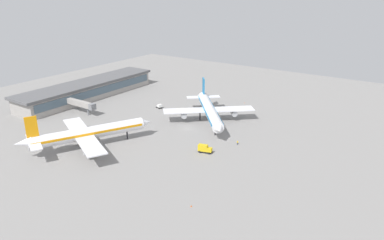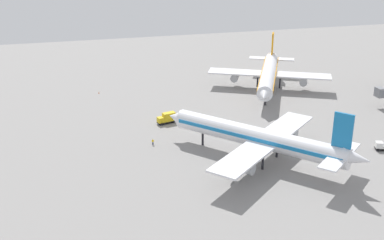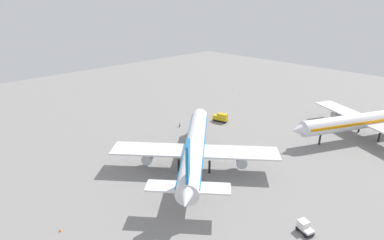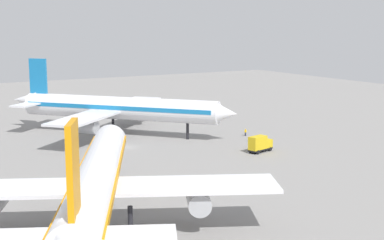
# 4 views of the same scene
# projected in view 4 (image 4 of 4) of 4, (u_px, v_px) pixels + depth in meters

# --- Properties ---
(ground) EXTENTS (288.00, 288.00, 0.00)m
(ground) POSITION_uv_depth(u_px,v_px,m) (127.00, 147.00, 115.12)
(ground) COLOR gray
(airplane_at_gate) EXTENTS (45.70, 41.83, 17.00)m
(airplane_at_gate) POSITION_uv_depth(u_px,v_px,m) (117.00, 108.00, 127.27)
(airplane_at_gate) COLOR white
(airplane_at_gate) RESTS_ON ground
(airplane_taxiing) EXTENTS (51.64, 42.95, 16.91)m
(airplane_taxiing) POSITION_uv_depth(u_px,v_px,m) (97.00, 179.00, 68.98)
(airplane_taxiing) COLOR white
(airplane_taxiing) RESTS_ON ground
(catering_truck) EXTENTS (3.32, 5.90, 3.30)m
(catering_truck) POSITION_uv_depth(u_px,v_px,m) (260.00, 144.00, 110.39)
(catering_truck) COLOR black
(catering_truck) RESTS_ON ground
(ground_crew_worker) EXTENTS (0.43, 0.57, 1.67)m
(ground_crew_worker) POSITION_uv_depth(u_px,v_px,m) (245.00, 132.00, 126.48)
(ground_crew_worker) COLOR #1E2338
(ground_crew_worker) RESTS_ON ground
(safety_cone_near_gate) EXTENTS (0.44, 0.44, 0.60)m
(safety_cone_near_gate) POSITION_uv_depth(u_px,v_px,m) (67.00, 111.00, 160.41)
(safety_cone_near_gate) COLOR #EA590C
(safety_cone_near_gate) RESTS_ON ground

